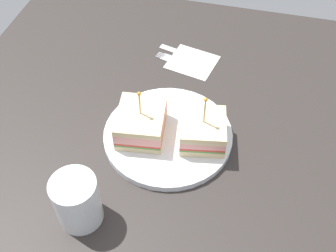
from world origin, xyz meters
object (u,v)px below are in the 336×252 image
sandwich_half_back (203,131)px  drink_glass (78,202)px  plate (168,135)px  sandwich_half_front (141,123)px  fork (175,60)px  napkin (193,62)px  knife (182,53)px

sandwich_half_back → drink_glass: (-16.59, -20.03, 0.42)cm
plate → sandwich_half_front: sandwich_half_front is taller
fork → napkin: bearing=7.6°
sandwich_half_front → sandwich_half_back: 11.65cm
napkin → sandwich_half_front: bearing=-102.0°
sandwich_half_back → napkin: bearing=105.7°
sandwich_half_front → fork: bearing=87.6°
sandwich_half_back → napkin: (-6.48, 23.10, -3.83)cm
knife → sandwich_half_back: bearing=-69.5°
drink_glass → knife: bearing=81.2°
sandwich_half_front → fork: 23.84cm
drink_glass → sandwich_half_back: bearing=50.4°
sandwich_half_front → sandwich_half_back: sandwich_half_back is taller
plate → sandwich_half_back: sandwich_half_back is taller
napkin → fork: (-4.13, -0.55, 0.10)cm
plate → sandwich_half_front: size_ratio=2.22×
napkin → fork: 4.17cm
sandwich_half_front → drink_glass: size_ratio=1.17×
sandwich_half_back → drink_glass: 26.02cm
sandwich_half_back → drink_glass: sandwich_half_back is taller
sandwich_half_back → knife: sandwich_half_back is taller
sandwich_half_front → napkin: 24.91cm
plate → sandwich_half_back: size_ratio=2.24×
drink_glass → sandwich_half_front: bearing=75.4°
sandwich_half_back → napkin: sandwich_half_back is taller
sandwich_half_front → napkin: bearing=78.0°
plate → sandwich_half_front: 6.06cm
napkin → sandwich_half_back: bearing=-74.3°
napkin → knife: 3.93cm
sandwich_half_back → fork: bearing=115.2°
sandwich_half_back → knife: 27.53cm
plate → napkin: bearing=89.6°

